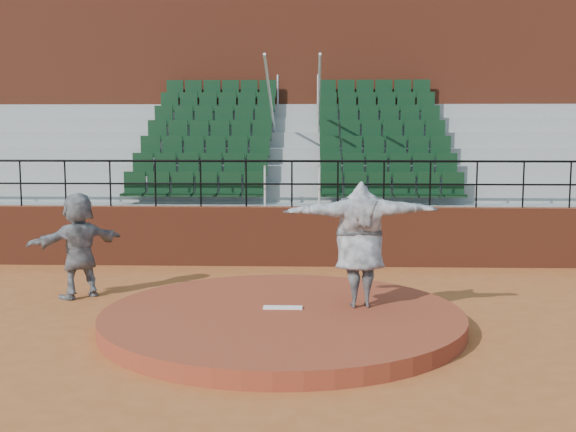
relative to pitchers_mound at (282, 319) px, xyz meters
name	(u,v)px	position (x,y,z in m)	size (l,w,h in m)	color
ground	(282,327)	(0.00, 0.00, -0.12)	(90.00, 90.00, 0.00)	#A35224
pitchers_mound	(282,319)	(0.00, 0.00, 0.00)	(5.50, 5.50, 0.25)	maroon
pitching_rubber	(283,308)	(0.00, 0.15, 0.14)	(0.60, 0.15, 0.03)	white
boundary_wall	(292,236)	(0.00, 5.00, 0.53)	(24.00, 0.30, 1.30)	maroon
wall_railing	(292,174)	(0.00, 5.00, 1.90)	(24.04, 0.05, 1.03)	black
seating_deck	(296,187)	(0.00, 8.65, 1.32)	(24.00, 5.97, 4.63)	gray
press_box_facade	(299,111)	(0.00, 12.60, 3.43)	(24.00, 3.00, 7.10)	maroon
pitcher	(360,244)	(1.19, 0.34, 1.10)	(2.40, 0.65, 1.95)	black
fielder	(79,245)	(-3.70, 1.84, 0.82)	(1.75, 0.56, 1.89)	black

